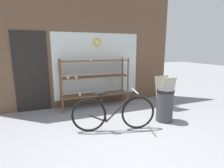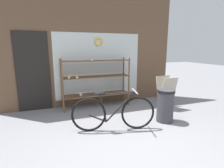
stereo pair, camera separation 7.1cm
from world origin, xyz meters
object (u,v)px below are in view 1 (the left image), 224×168
object	(u,v)px
display_case	(94,78)
sandwich_board	(165,92)
trash_bin	(165,104)
bicycle	(114,113)

from	to	relation	value
display_case	sandwich_board	bearing A→B (deg)	-22.34
display_case	trash_bin	bearing A→B (deg)	-51.22
bicycle	trash_bin	distance (m)	1.28
bicycle	display_case	bearing A→B (deg)	102.04
bicycle	sandwich_board	world-z (taller)	sandwich_board
display_case	sandwich_board	size ratio (longest dim) A/B	2.14
bicycle	sandwich_board	distance (m)	2.05
bicycle	sandwich_board	bearing A→B (deg)	36.53
sandwich_board	bicycle	bearing A→B (deg)	-159.26
sandwich_board	trash_bin	size ratio (longest dim) A/B	1.19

